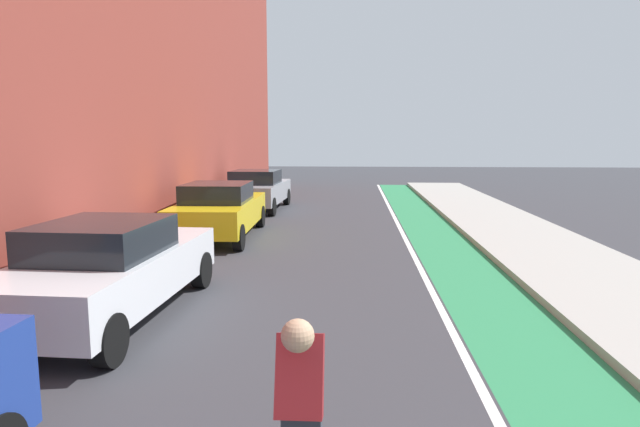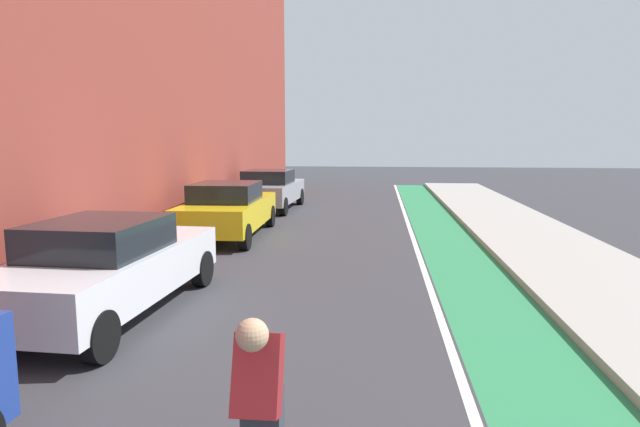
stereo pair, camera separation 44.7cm
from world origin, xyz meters
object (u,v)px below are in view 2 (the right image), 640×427
(parked_sedan_yellow_cab, at_px, (228,209))
(parked_sedan_white, at_px, (108,266))
(parked_sedan_silver, at_px, (270,189))
(cyclist_mid, at_px, (260,418))

(parked_sedan_yellow_cab, bearing_deg, parked_sedan_white, -90.03)
(parked_sedan_silver, bearing_deg, parked_sedan_yellow_cab, -89.97)
(parked_sedan_silver, bearing_deg, parked_sedan_white, -90.00)
(parked_sedan_yellow_cab, bearing_deg, cyclist_mid, -73.05)
(parked_sedan_white, bearing_deg, cyclist_mid, -51.83)
(parked_sedan_white, relative_size, parked_sedan_yellow_cab, 0.99)
(parked_sedan_yellow_cab, distance_m, cyclist_mid, 11.46)
(parked_sedan_silver, height_order, cyclist_mid, cyclist_mid)
(parked_sedan_silver, bearing_deg, cyclist_mid, -78.72)
(parked_sedan_white, xyz_separation_m, cyclist_mid, (3.35, -4.26, 0.02))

